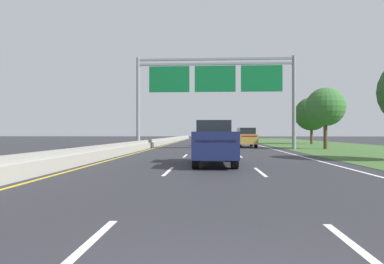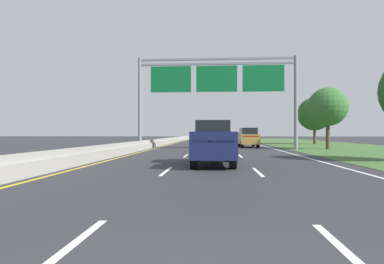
% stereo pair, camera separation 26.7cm
% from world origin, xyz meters
% --- Properties ---
extents(ground_plane, '(220.00, 220.00, 0.00)m').
position_xyz_m(ground_plane, '(0.00, 35.00, 0.00)').
color(ground_plane, '#2B2B30').
extents(lane_striping, '(11.96, 106.00, 0.01)m').
position_xyz_m(lane_striping, '(0.00, 34.54, 0.00)').
color(lane_striping, white).
rests_on(lane_striping, ground).
extents(grass_verge_right, '(14.00, 110.00, 0.02)m').
position_xyz_m(grass_verge_right, '(13.95, 35.00, 0.01)').
color(grass_verge_right, '#3D602D').
rests_on(grass_verge_right, ground).
extents(median_barrier_concrete, '(0.60, 110.00, 0.85)m').
position_xyz_m(median_barrier_concrete, '(-6.60, 35.00, 0.35)').
color(median_barrier_concrete, '#99968E').
rests_on(median_barrier_concrete, ground).
extents(overhead_sign_gantry, '(15.06, 0.42, 8.78)m').
position_xyz_m(overhead_sign_gantry, '(0.30, 28.05, 6.26)').
color(overhead_sign_gantry, gray).
rests_on(overhead_sign_gantry, ground).
extents(pickup_truck_navy, '(2.09, 5.43, 2.20)m').
position_xyz_m(pickup_truck_navy, '(0.03, 13.42, 1.07)').
color(pickup_truck_navy, '#161E47').
rests_on(pickup_truck_navy, ground).
extents(car_darkgreen_right_lane_sedan, '(1.87, 4.42, 1.57)m').
position_xyz_m(car_darkgreen_right_lane_sedan, '(3.63, 46.60, 0.82)').
color(car_darkgreen_right_lane_sedan, '#193D23').
rests_on(car_darkgreen_right_lane_sedan, ground).
extents(car_white_centre_lane_sedan, '(1.95, 4.45, 1.57)m').
position_xyz_m(car_white_centre_lane_sedan, '(-0.24, 36.70, 0.82)').
color(car_white_centre_lane_sedan, silver).
rests_on(car_white_centre_lane_sedan, ground).
extents(car_gold_right_lane_suv, '(2.02, 4.75, 2.11)m').
position_xyz_m(car_gold_right_lane_suv, '(3.73, 33.04, 1.10)').
color(car_gold_right_lane_suv, '#A38438').
rests_on(car_gold_right_lane_suv, ground).
extents(roadside_tree_mid, '(3.70, 3.70, 5.92)m').
position_xyz_m(roadside_tree_mid, '(10.90, 29.22, 4.05)').
color(roadside_tree_mid, '#4C3823').
rests_on(roadside_tree_mid, ground).
extents(roadside_tree_far, '(4.65, 4.65, 6.54)m').
position_xyz_m(roadside_tree_far, '(13.96, 43.58, 4.21)').
color(roadside_tree_far, '#4C3823').
rests_on(roadside_tree_far, ground).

